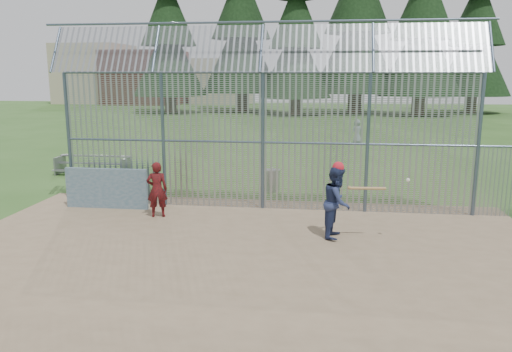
# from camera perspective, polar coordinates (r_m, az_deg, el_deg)

# --- Properties ---
(ground) EXTENTS (120.00, 120.00, 0.00)m
(ground) POSITION_cam_1_polar(r_m,az_deg,el_deg) (11.65, -1.30, -8.24)
(ground) COLOR #2D511E
(ground) RESTS_ON ground
(dirt_infield) EXTENTS (14.00, 10.00, 0.02)m
(dirt_infield) POSITION_cam_1_polar(r_m,az_deg,el_deg) (11.18, -1.70, -9.05)
(dirt_infield) COLOR #756047
(dirt_infield) RESTS_ON ground
(dugout_wall) EXTENTS (2.50, 0.12, 1.20)m
(dugout_wall) POSITION_cam_1_polar(r_m,az_deg,el_deg) (15.47, -16.70, -1.36)
(dugout_wall) COLOR #38566B
(dugout_wall) RESTS_ON dirt_infield
(batter) EXTENTS (0.81, 0.96, 1.76)m
(batter) POSITION_cam_1_polar(r_m,az_deg,el_deg) (12.28, 9.25, -2.96)
(batter) COLOR navy
(batter) RESTS_ON dirt_infield
(onlooker) EXTENTS (0.65, 0.51, 1.56)m
(onlooker) POSITION_cam_1_polar(r_m,az_deg,el_deg) (14.15, -11.24, -1.52)
(onlooker) COLOR maroon
(onlooker) RESTS_ON dirt_infield
(bg_kid_standing) EXTENTS (0.82, 0.74, 1.41)m
(bg_kid_standing) POSITION_cam_1_polar(r_m,az_deg,el_deg) (29.45, 11.46, 5.00)
(bg_kid_standing) COLOR slate
(bg_kid_standing) RESTS_ON ground
(batting_gear) EXTENTS (1.79, 0.40, 0.64)m
(batting_gear) POSITION_cam_1_polar(r_m,az_deg,el_deg) (12.09, 10.06, 0.56)
(batting_gear) COLOR red
(batting_gear) RESTS_ON ground
(trash_can) EXTENTS (0.56, 0.56, 0.82)m
(trash_can) POSITION_cam_1_polar(r_m,az_deg,el_deg) (17.14, 1.86, -0.46)
(trash_can) COLOR gray
(trash_can) RESTS_ON ground
(bleacher) EXTENTS (3.00, 0.95, 0.72)m
(bleacher) POSITION_cam_1_polar(r_m,az_deg,el_deg) (21.00, -18.15, 1.28)
(bleacher) COLOR gray
(bleacher) RESTS_ON ground
(backstop_fence) EXTENTS (20.09, 0.81, 5.30)m
(backstop_fence) POSITION_cam_1_polar(r_m,az_deg,el_deg) (14.35, 7.97, 5.10)
(backstop_fence) COLOR #47566B
(backstop_fence) RESTS_ON ground
(conifer_row) EXTENTS (38.48, 12.26, 20.20)m
(conifer_row) POSITION_cam_1_polar(r_m,az_deg,el_deg) (52.79, 8.15, 18.94)
(conifer_row) COLOR #332319
(conifer_row) RESTS_ON ground
(distant_buildings) EXTENTS (26.50, 10.50, 8.00)m
(distant_buildings) POSITION_cam_1_polar(r_m,az_deg,el_deg) (71.77, -13.01, 10.99)
(distant_buildings) COLOR brown
(distant_buildings) RESTS_ON ground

